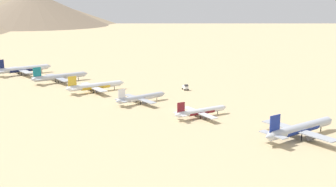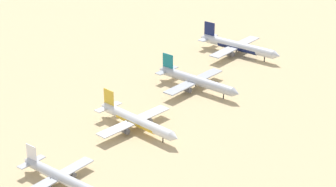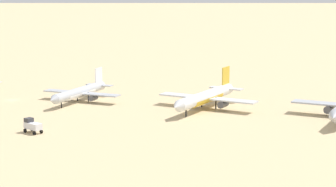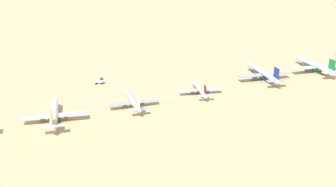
% 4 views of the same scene
% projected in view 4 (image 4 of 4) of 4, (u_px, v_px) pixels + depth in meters
% --- Properties ---
extents(ground_plane, '(1890.66, 1890.66, 0.00)m').
position_uv_depth(ground_plane, '(169.00, 97.00, 234.11)').
color(ground_plane, tan).
extents(parked_jet_1, '(45.45, 36.85, 13.13)m').
position_uv_depth(parked_jet_1, '(315.00, 65.00, 278.89)').
color(parked_jet_1, silver).
rests_on(parked_jet_1, ground).
extents(parked_jet_2, '(44.32, 35.91, 12.81)m').
position_uv_depth(parked_jet_2, '(263.00, 73.00, 263.08)').
color(parked_jet_2, '#B2B7C1').
rests_on(parked_jet_2, ground).
extents(parked_jet_3, '(32.16, 26.17, 9.27)m').
position_uv_depth(parked_jet_3, '(199.00, 89.00, 238.94)').
color(parked_jet_3, silver).
rests_on(parked_jet_3, ground).
extents(parked_jet_4, '(34.28, 27.82, 9.89)m').
position_uv_depth(parked_jet_4, '(133.00, 101.00, 220.26)').
color(parked_jet_4, '#B2B7C1').
rests_on(parked_jet_4, ground).
extents(parked_jet_5, '(40.41, 32.83, 11.65)m').
position_uv_depth(parked_jet_5, '(54.00, 114.00, 202.50)').
color(parked_jet_5, silver).
rests_on(parked_jet_5, ground).
extents(service_truck, '(3.86, 5.62, 3.90)m').
position_uv_depth(service_truck, '(100.00, 81.00, 255.54)').
color(service_truck, silver).
rests_on(service_truck, ground).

